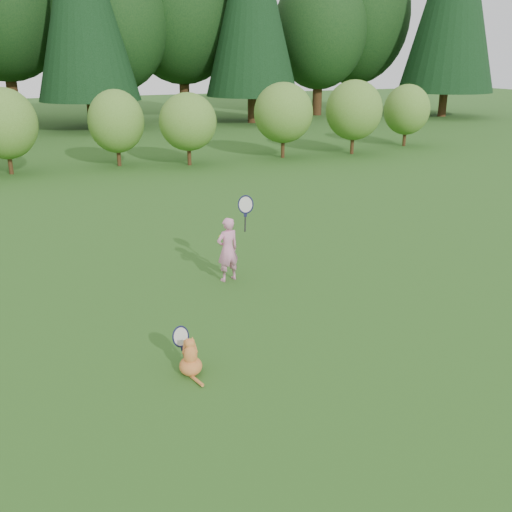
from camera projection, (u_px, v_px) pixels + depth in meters
name	position (u px, v px, depth m)	size (l,w,h in m)	color
ground	(265.00, 319.00, 8.42)	(100.00, 100.00, 0.00)	#224E16
shrub_row	(109.00, 127.00, 19.23)	(28.00, 3.00, 2.80)	#4B7123
child	(228.00, 248.00, 9.68)	(0.67, 0.47, 1.67)	pink
cat	(190.00, 355.00, 6.92)	(0.41, 0.66, 0.65)	#B34622
tennis_ball	(220.00, 237.00, 9.95)	(0.06, 0.06, 0.06)	#CFE01A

